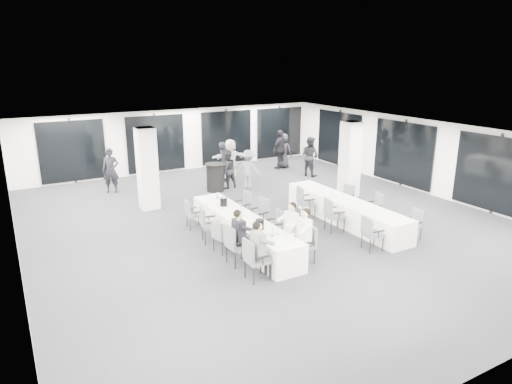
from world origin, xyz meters
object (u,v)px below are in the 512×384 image
standing_guest_f (230,156)px  standing_guest_b (227,167)px  chair_side_left_near (370,231)px  standing_guest_d (280,147)px  chair_main_right_mid (276,224)px  ice_bucket_near (260,224)px  chair_main_right_far (244,205)px  standing_guest_h (310,154)px  standing_guest_g (110,168)px  chair_side_right_mid (375,206)px  chair_main_left_near (254,257)px  chair_main_left_second (235,243)px  chair_main_left_far (192,213)px  cocktail_table (215,177)px  banquet_table_side (345,211)px  chair_side_left_mid (332,213)px  standing_guest_e (284,148)px  ice_bucket_far (224,202)px  chair_side_right_near (414,222)px  chair_main_right_second (294,236)px  chair_main_right_near (307,242)px  chair_side_left_far (304,200)px  chair_side_right_far (346,196)px  banquet_table_main (243,230)px  chair_main_right_fourth (260,213)px  chair_main_left_fourth (208,223)px  chair_main_left_mid (221,234)px  standing_guest_c (248,167)px

standing_guest_f → standing_guest_b: bearing=66.7°
chair_side_left_near → standing_guest_d: bearing=170.5°
chair_main_right_mid → ice_bucket_near: size_ratio=3.56×
chair_main_right_far → standing_guest_h: (5.32, 3.83, 0.43)m
standing_guest_g → ice_bucket_near: size_ratio=7.55×
chair_side_right_mid → standing_guest_d: bearing=2.9°
chair_main_left_near → standing_guest_g: 9.16m
chair_main_left_second → chair_side_right_mid: 5.26m
chair_main_left_second → chair_main_left_far: 2.94m
cocktail_table → standing_guest_d: size_ratio=0.52×
standing_guest_g → banquet_table_side: bearing=-27.3°
chair_side_left_mid → standing_guest_e: 8.41m
chair_main_right_far → ice_bucket_near: bearing=159.4°
standing_guest_g → ice_bucket_far: 6.10m
chair_side_left_mid → chair_side_right_near: bearing=58.3°
ice_bucket_near → chair_main_right_second: bearing=-20.5°
chair_main_right_near → standing_guest_f: standing_guest_f is taller
chair_main_left_second → chair_main_left_far: size_ratio=1.19×
chair_side_left_near → standing_guest_h: 8.26m
banquet_table_side → chair_main_left_second: size_ratio=4.82×
chair_main_right_near → chair_side_right_mid: chair_side_right_mid is taller
chair_side_right_near → standing_guest_b: size_ratio=0.50×
standing_guest_g → standing_guest_b: bearing=2.8°
chair_main_left_near → chair_side_left_far: (3.56, 3.03, 0.01)m
chair_main_right_mid → chair_side_left_far: bearing=-51.3°
chair_side_right_far → chair_side_right_mid: bearing=166.1°
chair_main_left_near → chair_side_left_mid: bearing=114.3°
banquet_table_main → ice_bucket_near: (-0.04, -1.02, 0.50)m
chair_main_right_near → chair_main_right_far: 3.42m
chair_main_left_second → chair_side_left_far: 4.12m
cocktail_table → standing_guest_g: size_ratio=0.55×
chair_main_left_far → chair_main_right_second: chair_main_right_second is taller
chair_main_left_near → standing_guest_g: size_ratio=0.52×
chair_main_right_far → chair_main_right_fourth: bearing=178.8°
banquet_table_main → standing_guest_h: 8.17m
chair_main_right_mid → chair_main_right_far: (0.00, 1.91, 0.03)m
chair_side_left_mid → standing_guest_h: bearing=162.3°
chair_main_left_fourth → chair_main_left_near: bearing=12.2°
chair_main_right_mid → standing_guest_g: size_ratio=0.47×
chair_main_right_mid → chair_side_left_near: chair_side_left_near is taller
banquet_table_side → chair_main_left_mid: chair_main_left_mid is taller
chair_main_right_second → standing_guest_b: 6.77m
standing_guest_c → standing_guest_e: 3.92m
standing_guest_e → chair_side_right_far: bearing=134.6°
chair_main_right_second → chair_side_left_far: (1.89, 2.24, 0.08)m
chair_main_right_near → standing_guest_d: size_ratio=0.46×
chair_side_left_far → standing_guest_g: bearing=-127.0°
chair_side_left_near → chair_main_right_fourth: bearing=-135.9°
chair_main_left_second → standing_guest_h: bearing=129.8°
banquet_table_main → chair_main_left_near: (-0.84, -2.13, 0.20)m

